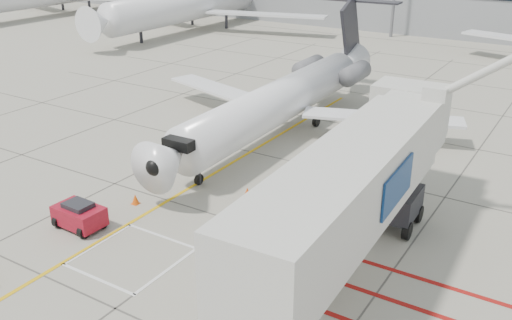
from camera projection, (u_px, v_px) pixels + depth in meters
The scene contains 8 objects.
ground_plane at pixel (182, 259), 24.54m from camera, with size 260.00×260.00×0.00m, color #9D9887.
regional_jet at pixel (263, 87), 35.53m from camera, with size 23.62×29.78×7.81m, color white, non-canonical shape.
jet_bridge at pixel (347, 202), 20.80m from camera, with size 9.44×19.92×7.97m, color silver, non-canonical shape.
pushback_tug at pixel (79, 214), 26.82m from camera, with size 2.37×1.48×1.38m, color maroon, non-canonical shape.
baggage_cart at pixel (294, 194), 29.13m from camera, with size 1.81×1.14×1.14m, color slate, non-canonical shape.
ground_power_unit at pixel (287, 261), 22.59m from camera, with size 2.50×1.46×1.98m, color silver, non-canonical shape.
cone_nose at pixel (135, 199), 29.24m from camera, with size 0.39×0.39×0.54m, color #DF500B.
cone_side at pixel (247, 191), 30.22m from camera, with size 0.31×0.31×0.43m, color #E34A0B.
Camera 1 is at (13.80, -16.10, 13.46)m, focal length 40.00 mm.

